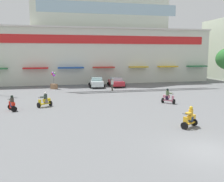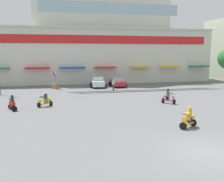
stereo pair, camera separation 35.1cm
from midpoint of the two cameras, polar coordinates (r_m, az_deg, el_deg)
ground_plane at (r=25.83m, az=4.99°, el=-2.94°), size 128.00×128.00×0.00m
colonial_building at (r=47.52m, az=-3.27°, el=13.14°), size 39.52×15.47×20.64m
parked_car_0 at (r=38.01m, az=-3.92°, el=2.10°), size 2.61×4.22×1.60m
parked_car_1 at (r=38.73m, az=0.72°, el=2.13°), size 2.44×4.19×1.42m
scooter_rider_1 at (r=26.32m, az=12.65°, el=-1.44°), size 1.32×1.36×1.59m
scooter_rider_3 at (r=18.24m, az=17.24°, el=-6.23°), size 1.51×1.16×1.55m
scooter_rider_4 at (r=25.01m, az=-15.86°, el=-2.22°), size 1.50×1.20×1.49m
scooter_rider_7 at (r=24.34m, az=-22.76°, el=-2.86°), size 1.01×1.40×1.48m
pedestrian_0 at (r=34.49m, az=-0.23°, el=1.64°), size 0.46×0.46×1.64m
balloon_vendor_cart at (r=37.06m, az=-13.75°, el=2.10°), size 1.07×1.05×2.56m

